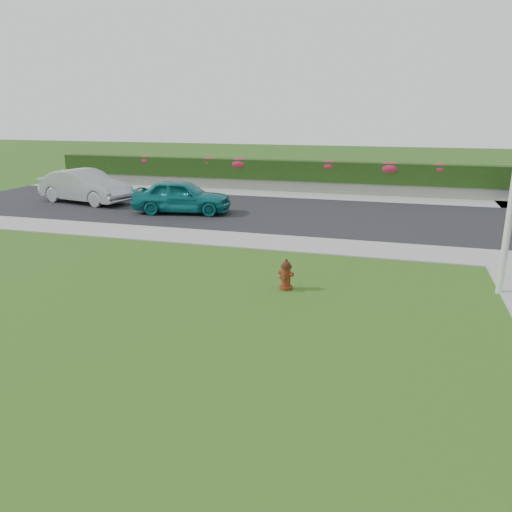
% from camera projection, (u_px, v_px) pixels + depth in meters
% --- Properties ---
extents(ground, '(120.00, 120.00, 0.00)m').
position_uv_depth(ground, '(178.00, 372.00, 8.62)').
color(ground, black).
rests_on(ground, ground).
extents(street_far, '(26.00, 8.00, 0.04)m').
position_uv_depth(street_far, '(207.00, 209.00, 22.86)').
color(street_far, black).
rests_on(street_far, ground).
extents(sidewalk_far, '(24.00, 2.00, 0.04)m').
position_uv_depth(sidewalk_far, '(133.00, 232.00, 18.52)').
color(sidewalk_far, gray).
rests_on(sidewalk_far, ground).
extents(sidewalk_beyond, '(34.00, 2.00, 0.04)m').
position_uv_depth(sidewalk_beyond, '(312.00, 196.00, 26.40)').
color(sidewalk_beyond, gray).
rests_on(sidewalk_beyond, ground).
extents(retaining_wall, '(34.00, 0.40, 0.60)m').
position_uv_depth(retaining_wall, '(317.00, 187.00, 27.71)').
color(retaining_wall, gray).
rests_on(retaining_wall, ground).
extents(hedge, '(32.00, 0.90, 1.10)m').
position_uv_depth(hedge, '(318.00, 171.00, 27.56)').
color(hedge, black).
rests_on(hedge, retaining_wall).
extents(fire_hydrant, '(0.41, 0.39, 0.79)m').
position_uv_depth(fire_hydrant, '(286.00, 275.00, 12.53)').
color(fire_hydrant, '#531C0C').
rests_on(fire_hydrant, ground).
extents(sedan_teal, '(4.48, 2.38, 1.45)m').
position_uv_depth(sedan_teal, '(182.00, 196.00, 21.75)').
color(sedan_teal, '#0E696C').
rests_on(sedan_teal, street_far).
extents(sedan_silver, '(5.07, 2.66, 1.59)m').
position_uv_depth(sedan_silver, '(85.00, 186.00, 24.19)').
color(sedan_silver, '#A4A7AC').
rests_on(sedan_silver, street_far).
extents(flower_clump_a, '(1.17, 0.75, 0.58)m').
position_uv_depth(flower_clump_a, '(147.00, 160.00, 30.18)').
color(flower_clump_a, '#BA1F34').
rests_on(flower_clump_a, hedge).
extents(flower_clump_b, '(1.12, 0.72, 0.56)m').
position_uv_depth(flower_clump_b, '(209.00, 162.00, 29.11)').
color(flower_clump_b, '#BA1F34').
rests_on(flower_clump_b, hedge).
extents(flower_clump_c, '(1.32, 0.85, 0.66)m').
position_uv_depth(flower_clump_c, '(240.00, 164.00, 28.60)').
color(flower_clump_c, '#BA1F34').
rests_on(flower_clump_c, hedge).
extents(flower_clump_d, '(1.20, 0.77, 0.60)m').
position_uv_depth(flower_clump_d, '(329.00, 166.00, 27.22)').
color(flower_clump_d, '#BA1F34').
rests_on(flower_clump_d, hedge).
extents(flower_clump_e, '(1.36, 0.87, 0.68)m').
position_uv_depth(flower_clump_e, '(390.00, 168.00, 26.37)').
color(flower_clump_e, '#BA1F34').
rests_on(flower_clump_e, hedge).
extents(flower_clump_f, '(1.15, 0.74, 0.58)m').
position_uv_depth(flower_clump_f, '(440.00, 169.00, 25.69)').
color(flower_clump_f, '#BA1F34').
rests_on(flower_clump_f, hedge).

